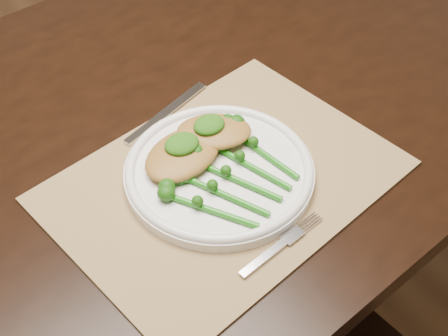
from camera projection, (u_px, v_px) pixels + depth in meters
floor at (114, 332)px, 1.58m from camera, size 4.00×4.00×0.00m
dining_table at (166, 259)px, 1.28m from camera, size 1.68×1.04×0.75m
placemat at (224, 180)px, 0.93m from camera, size 0.54×0.42×0.00m
dinner_plate at (219, 170)px, 0.92m from camera, size 0.28×0.28×0.03m
knife at (159, 118)px, 1.01m from camera, size 0.18×0.07×0.01m
fork at (286, 240)px, 0.84m from camera, size 0.15×0.03×0.00m
chicken_fillet_left at (183, 154)px, 0.92m from camera, size 0.15×0.12×0.03m
chicken_fillet_right at (214, 131)px, 0.95m from camera, size 0.14×0.13×0.02m
pesto_dollop_left at (182, 144)px, 0.91m from camera, size 0.05×0.05×0.02m
pesto_dollop_right at (209, 125)px, 0.94m from camera, size 0.05×0.04×0.02m
broccolini_bundle at (238, 181)px, 0.89m from camera, size 0.21×0.22×0.04m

